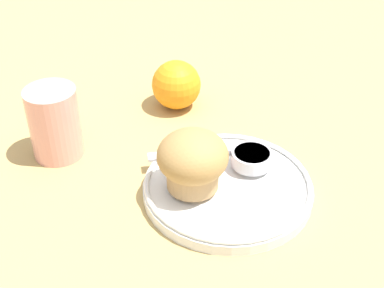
{
  "coord_description": "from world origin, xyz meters",
  "views": [
    {
      "loc": [
        -0.29,
        -0.4,
        0.43
      ],
      "look_at": [
        -0.01,
        0.04,
        0.06
      ],
      "focal_mm": 50.0,
      "sensor_mm": 36.0,
      "label": 1
    }
  ],
  "objects_px": {
    "orange_fruit": "(176,85)",
    "juice_glass": "(55,123)",
    "muffin": "(193,160)",
    "butter_knife": "(208,151)"
  },
  "relations": [
    {
      "from": "muffin",
      "to": "orange_fruit",
      "type": "distance_m",
      "value": 0.21
    },
    {
      "from": "butter_knife",
      "to": "juice_glass",
      "type": "height_order",
      "value": "juice_glass"
    },
    {
      "from": "butter_knife",
      "to": "juice_glass",
      "type": "xyz_separation_m",
      "value": [
        -0.15,
        0.13,
        0.03
      ]
    },
    {
      "from": "orange_fruit",
      "to": "juice_glass",
      "type": "distance_m",
      "value": 0.2
    },
    {
      "from": "juice_glass",
      "to": "butter_knife",
      "type": "bearing_deg",
      "value": -40.28
    },
    {
      "from": "orange_fruit",
      "to": "juice_glass",
      "type": "relative_size",
      "value": 0.76
    },
    {
      "from": "muffin",
      "to": "butter_knife",
      "type": "height_order",
      "value": "muffin"
    },
    {
      "from": "muffin",
      "to": "orange_fruit",
      "type": "xyz_separation_m",
      "value": [
        0.1,
        0.19,
        -0.02
      ]
    },
    {
      "from": "muffin",
      "to": "orange_fruit",
      "type": "bearing_deg",
      "value": 63.48
    },
    {
      "from": "butter_knife",
      "to": "orange_fruit",
      "type": "distance_m",
      "value": 0.15
    }
  ]
}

